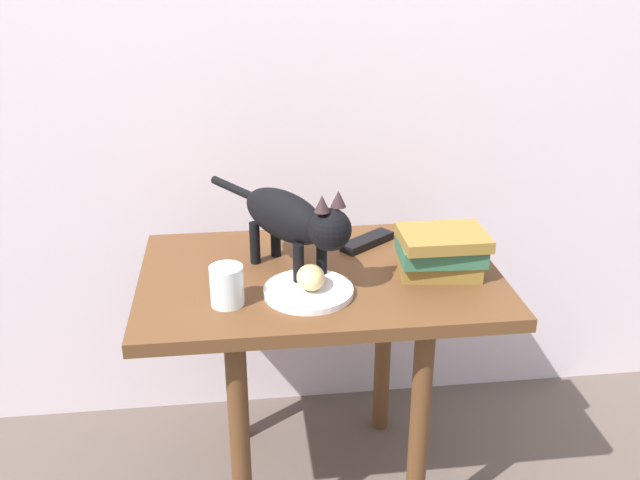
% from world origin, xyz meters
% --- Properties ---
extents(ground_plane, '(6.00, 6.00, 0.00)m').
position_xyz_m(ground_plane, '(0.00, 0.00, 0.00)').
color(ground_plane, brown).
extents(back_panel, '(4.00, 0.04, 2.20)m').
position_xyz_m(back_panel, '(0.00, 0.38, 1.10)').
color(back_panel, silver).
rests_on(back_panel, ground).
extents(side_table, '(0.81, 0.53, 0.60)m').
position_xyz_m(side_table, '(0.00, 0.00, 0.51)').
color(side_table, brown).
rests_on(side_table, ground).
extents(plate, '(0.19, 0.19, 0.01)m').
position_xyz_m(plate, '(-0.04, -0.10, 0.61)').
color(plate, white).
rests_on(plate, side_table).
extents(bread_roll, '(0.06, 0.08, 0.05)m').
position_xyz_m(bread_roll, '(-0.03, -0.10, 0.64)').
color(bread_roll, '#E0BC7A').
rests_on(bread_roll, plate).
extents(cat, '(0.29, 0.41, 0.23)m').
position_xyz_m(cat, '(-0.06, -0.00, 0.73)').
color(cat, black).
rests_on(cat, side_table).
extents(book_stack, '(0.19, 0.17, 0.10)m').
position_xyz_m(book_stack, '(0.27, -0.04, 0.65)').
color(book_stack, olive).
rests_on(book_stack, side_table).
extents(candle_jar, '(0.07, 0.07, 0.08)m').
position_xyz_m(candle_jar, '(-0.21, -0.12, 0.64)').
color(candle_jar, silver).
rests_on(candle_jar, side_table).
extents(tv_remote, '(0.15, 0.13, 0.02)m').
position_xyz_m(tv_remote, '(0.13, 0.14, 0.61)').
color(tv_remote, black).
rests_on(tv_remote, side_table).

